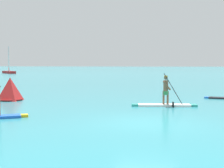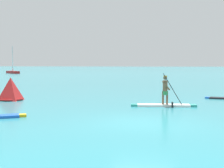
% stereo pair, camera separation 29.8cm
% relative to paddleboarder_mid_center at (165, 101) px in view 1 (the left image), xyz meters
% --- Properties ---
extents(ground, '(440.00, 440.00, 0.00)m').
position_rel_paddleboarder_mid_center_xyz_m(ground, '(-0.95, -4.97, -0.30)').
color(ground, teal).
extents(paddleboarder_mid_center, '(3.61, 0.99, 1.87)m').
position_rel_paddleboarder_mid_center_xyz_m(paddleboarder_mid_center, '(0.00, 0.00, 0.00)').
color(paddleboarder_mid_center, white).
rests_on(paddleboarder_mid_center, ground).
extents(race_marker_buoy, '(1.80, 1.80, 1.47)m').
position_rel_paddleboarder_mid_center_xyz_m(race_marker_buoy, '(-9.70, 1.55, 0.36)').
color(race_marker_buoy, red).
rests_on(race_marker_buoy, ground).
extents(sailboat_left_horizon, '(4.82, 4.90, 6.26)m').
position_rel_paddleboarder_mid_center_xyz_m(sailboat_left_horizon, '(-34.17, 53.50, 0.51)').
color(sailboat_left_horizon, '#A51E1E').
rests_on(sailboat_left_horizon, ground).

